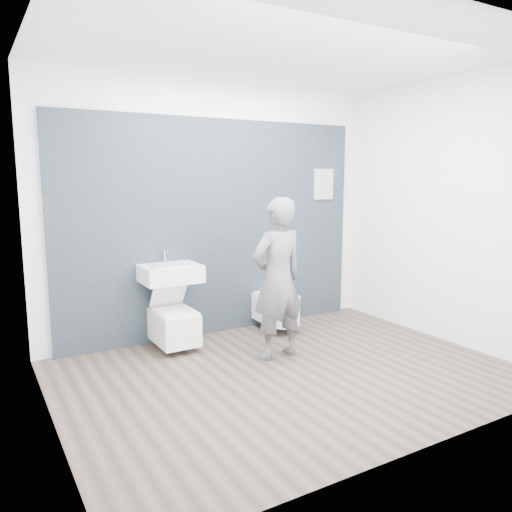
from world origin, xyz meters
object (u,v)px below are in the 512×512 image
visitor (278,279)px  washbasin (171,273)px  toilet_square (174,325)px  toilet_rounded (279,308)px

visitor → washbasin: bearing=-49.8°
toilet_square → toilet_rounded: 1.27m
toilet_square → toilet_rounded: bearing=-1.5°
toilet_rounded → visitor: 1.01m
visitor → toilet_square: bearing=-47.7°
washbasin → toilet_rounded: 1.38m
washbasin → toilet_square: 0.54m
washbasin → toilet_square: (0.00, -0.06, -0.54)m
toilet_square → toilet_rounded: size_ratio=1.12×
toilet_square → washbasin: bearing=90.0°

